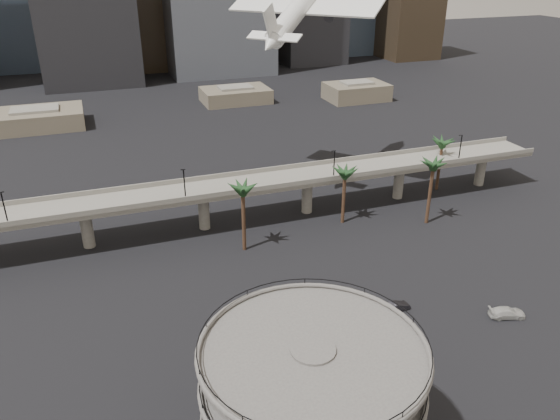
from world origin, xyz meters
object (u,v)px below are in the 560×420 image
object	(u,v)px
car_b	(396,307)
car_c	(507,313)
overpass	(257,187)
airborne_jet	(305,0)
car_a	(372,311)
parking_ramp	(311,400)

from	to	relation	value
car_b	car_c	distance (m)	16.49
overpass	car_c	world-z (taller)	overpass
airborne_jet	car_c	bearing A→B (deg)	-122.68
car_a	car_c	size ratio (longest dim) A/B	0.76
parking_ramp	airborne_jet	xyz separation A→B (m)	(28.71, 73.41, 31.06)
overpass	car_c	size ratio (longest dim) A/B	23.83
car_a	car_b	size ratio (longest dim) A/B	0.94
overpass	airborne_jet	distance (m)	39.76
overpass	car_b	world-z (taller)	overpass
overpass	car_b	xyz separation A→B (m)	(10.56, -37.21, -6.62)
overpass	car_a	distance (m)	38.18
airborne_jet	car_b	distance (m)	65.62
parking_ramp	car_c	size ratio (longest dim) A/B	4.07
car_b	airborne_jet	bearing A→B (deg)	-10.08
car_a	parking_ramp	bearing A→B (deg)	167.62
parking_ramp	airborne_jet	distance (m)	84.72
parking_ramp	car_c	bearing A→B (deg)	20.89
car_b	car_c	bearing A→B (deg)	-119.95
overpass	airborne_jet	bearing A→B (deg)	42.55
overpass	car_b	bearing A→B (deg)	-74.15
parking_ramp	car_c	xyz separation A→B (m)	(38.44, 14.67, -9.04)
parking_ramp	car_a	xyz separation A→B (m)	(19.45, 21.96, -9.13)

